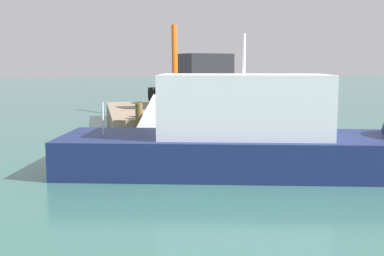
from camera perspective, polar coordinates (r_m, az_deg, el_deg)
ground at (r=21.35m, az=1.38°, el=-1.20°), size 200.00×200.00×0.00m
dock at (r=25.87m, az=-0.93°, el=1.37°), size 10.13×8.01×0.92m
crane_truck at (r=26.46m, az=0.35°, el=5.48°), size 8.62×4.14×4.99m
dock_worker at (r=24.66m, az=7.93°, el=4.24°), size 0.34×0.34×1.82m
salvaged_car at (r=19.66m, az=-3.51°, el=-0.15°), size 4.26×3.64×3.31m
moored_yacht at (r=15.02m, az=15.52°, el=-3.25°), size 6.75×14.71×5.63m
piling_near at (r=19.99m, az=-6.32°, el=0.57°), size 0.29×0.29×1.67m
piling_mid at (r=20.25m, az=3.10°, el=0.57°), size 0.40×0.40×1.58m
piling_far at (r=21.07m, az=8.53°, el=1.20°), size 0.29×0.29×1.90m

